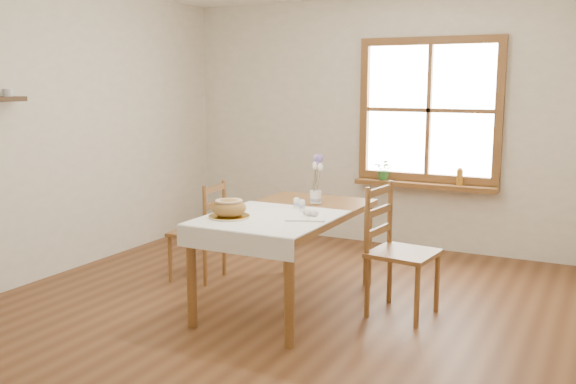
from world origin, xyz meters
name	(u,v)px	position (x,y,z in m)	size (l,w,h in m)	color
ground	(270,316)	(0.00, 0.00, 0.00)	(5.00, 5.00, 0.00)	brown
room_walls	(269,86)	(0.00, 0.00, 1.71)	(4.60, 5.10, 2.65)	beige
window	(429,110)	(0.50, 2.47, 1.45)	(1.46, 0.08, 1.46)	brown
window_sill	(425,185)	(0.50, 2.40, 0.69)	(1.46, 0.20, 0.05)	brown
dining_table	(288,222)	(0.00, 0.30, 0.66)	(0.90, 1.60, 0.75)	brown
table_linen	(269,218)	(0.00, 0.00, 0.76)	(0.91, 0.99, 0.01)	white
chair_left	(197,231)	(-1.03, 0.53, 0.44)	(0.41, 0.43, 0.87)	brown
chair_right	(404,251)	(0.87, 0.49, 0.49)	(0.46, 0.48, 0.98)	brown
bread_plate	(229,217)	(-0.25, -0.15, 0.77)	(0.29, 0.29, 0.02)	white
bread_loaf	(229,206)	(-0.25, -0.15, 0.84)	(0.25, 0.25, 0.14)	olive
egg_napkin	(306,218)	(0.26, 0.08, 0.77)	(0.29, 0.24, 0.01)	white
eggs	(306,213)	(0.26, 0.08, 0.80)	(0.22, 0.20, 0.05)	silver
salt_shaker	(296,203)	(0.03, 0.38, 0.81)	(0.05, 0.05, 0.09)	white
pepper_shaker	(302,205)	(0.12, 0.31, 0.81)	(0.05, 0.05, 0.09)	white
flower_vase	(316,198)	(0.07, 0.65, 0.80)	(0.09, 0.09, 0.10)	white
lavender_bouquet	(316,173)	(0.07, 0.65, 1.01)	(0.17, 0.17, 0.31)	#6B5698
potted_plant	(384,172)	(0.06, 2.40, 0.80)	(0.19, 0.22, 0.17)	#30732E
amber_bottle	(460,176)	(0.85, 2.40, 0.80)	(0.06, 0.06, 0.18)	#A96F1F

